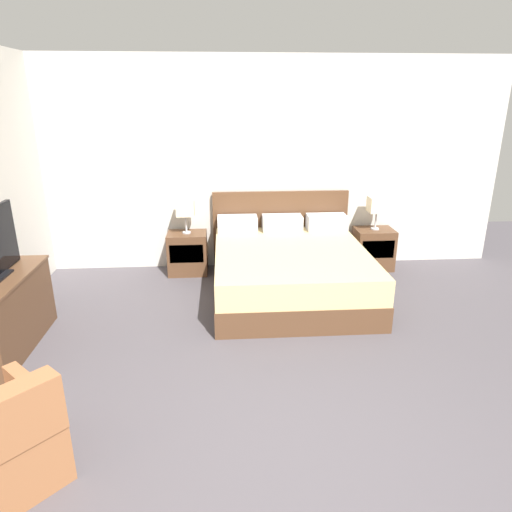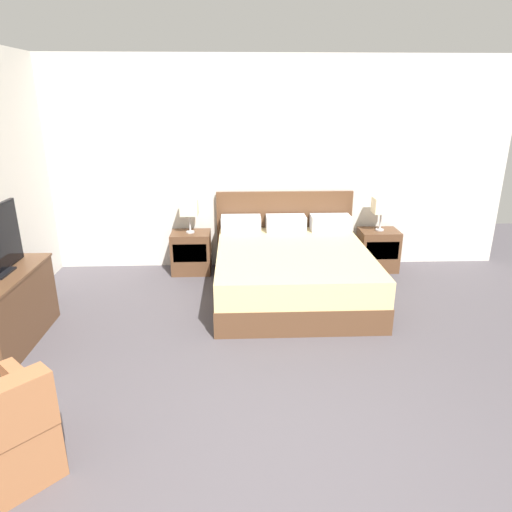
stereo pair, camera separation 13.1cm
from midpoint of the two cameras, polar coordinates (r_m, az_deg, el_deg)
ground_plane at (r=3.09m, az=5.56°, el=-27.58°), size 11.95×11.95×0.00m
wall_back at (r=6.17m, az=0.97°, el=11.21°), size 6.70×0.06×2.76m
bed at (r=5.45m, az=5.18°, el=-1.65°), size 1.84×2.07×1.05m
nightstand_left at (r=6.16m, az=-7.48°, el=0.46°), size 0.51×0.40×0.55m
nightstand_right at (r=6.44m, az=15.54°, el=0.74°), size 0.51×0.40×0.55m
table_lamp_left at (r=5.99m, az=-7.73°, el=5.98°), size 0.23×0.23×0.44m
table_lamp_right at (r=6.28m, az=16.03°, el=6.02°), size 0.23×0.23×0.44m
dresser at (r=4.86m, az=-28.20°, el=-5.93°), size 0.49×1.26×0.71m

